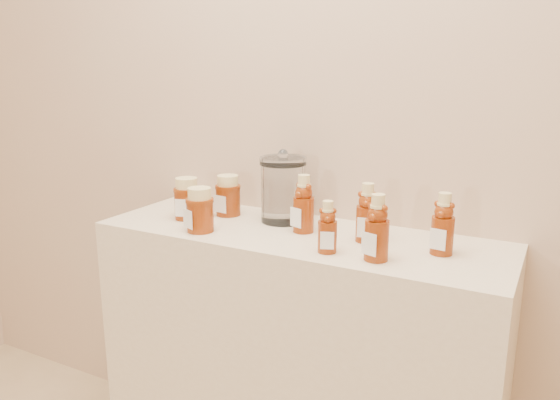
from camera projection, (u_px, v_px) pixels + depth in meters
The scene contains 11 objects.
wall_back at pixel (328, 73), 1.65m from camera, with size 3.50×0.02×2.70m, color tan.
display_table at pixel (297, 371), 1.69m from camera, with size 1.20×0.40×0.90m, color beige.
bear_bottle_back_left at pixel (304, 200), 1.57m from camera, with size 0.07×0.07×0.19m, color #692108, non-canonical shape.
bear_bottle_back_mid at pixel (367, 209), 1.49m from camera, with size 0.06×0.06×0.19m, color #692108, non-canonical shape.
bear_bottle_back_right at pixel (443, 220), 1.38m from camera, with size 0.06×0.06×0.18m, color #692108, non-canonical shape.
bear_bottle_front_left at pixel (328, 223), 1.40m from camera, with size 0.05×0.05×0.16m, color #692108, non-canonical shape.
bear_bottle_front_right at pixel (377, 223), 1.34m from camera, with size 0.06×0.06×0.19m, color #692108, non-canonical shape.
honey_jar_left at pixel (187, 198), 1.72m from camera, with size 0.08×0.08×0.13m, color #692108, non-canonical shape.
honey_jar_back at pixel (228, 195), 1.76m from camera, with size 0.08×0.08×0.13m, color #692108, non-canonical shape.
honey_jar_front at pixel (200, 210), 1.58m from camera, with size 0.08×0.08×0.13m, color #692108, non-canonical shape.
glass_canister at pixel (283, 187), 1.67m from camera, with size 0.14×0.14×0.22m, color white, non-canonical shape.
Camera 1 is at (0.66, 0.19, 1.37)m, focal length 35.00 mm.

